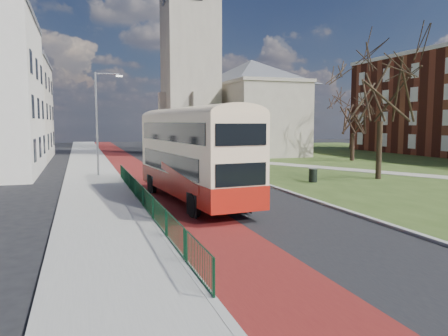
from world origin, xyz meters
name	(u,v)px	position (x,y,z in m)	size (l,w,h in m)	color
ground	(225,221)	(0.00, 0.00, 0.00)	(160.00, 160.00, 0.00)	black
road_carriageway	(169,171)	(1.50, 20.00, 0.01)	(9.00, 120.00, 0.01)	black
bus_lane	(137,172)	(-1.20, 20.00, 0.01)	(3.40, 120.00, 0.01)	#591414
pavement_west	(91,173)	(-5.00, 20.00, 0.06)	(4.00, 120.00, 0.12)	gray
kerb_west	(116,172)	(-3.00, 20.00, 0.07)	(0.25, 120.00, 0.13)	#999993
kerb_east	(212,167)	(6.10, 22.00, 0.07)	(0.25, 80.00, 0.13)	#999993
grass_green	(386,161)	(26.00, 22.00, 0.02)	(40.00, 80.00, 0.04)	#32491A
footpath	(424,176)	(20.00, 10.00, 0.06)	(2.20, 36.00, 0.03)	#9E998C
pedestrian_railing	(143,197)	(-2.95, 4.00, 0.55)	(0.07, 24.00, 1.12)	#0C371F
gothic_church	(224,54)	(12.56, 38.00, 13.13)	(16.38, 18.00, 40.00)	gray
street_block_far	(3,109)	(-14.00, 38.00, 5.76)	(10.30, 16.30, 11.50)	#BDB1A0
streetlamp	(99,118)	(-4.35, 18.00, 4.59)	(2.13, 0.18, 8.00)	gray
bus	(193,151)	(-0.16, 4.84, 2.77)	(3.78, 11.83, 4.86)	#A3190F
winter_tree_near	(382,75)	(15.36, 9.62, 7.72)	(9.51, 9.51, 11.07)	black
winter_tree_far	(353,113)	(22.87, 23.75, 5.32)	(6.31, 6.31, 7.63)	#302018
litter_bin	(313,175)	(9.80, 9.57, 0.55)	(0.76, 0.76, 1.01)	black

